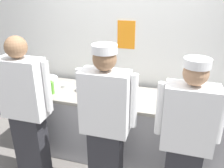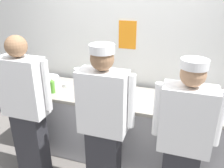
# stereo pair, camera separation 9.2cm
# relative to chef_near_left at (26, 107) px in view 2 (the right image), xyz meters

# --- Properties ---
(wall_back) EXTENTS (4.35, 0.11, 2.97)m
(wall_back) POSITION_rel_chef_near_left_xyz_m (0.86, 1.09, 0.59)
(wall_back) COLOR white
(wall_back) RESTS_ON ground
(prep_counter) EXTENTS (2.78, 0.69, 0.89)m
(prep_counter) POSITION_rel_chef_near_left_xyz_m (0.86, 0.62, -0.45)
(prep_counter) COLOR #B2B2B7
(prep_counter) RESTS_ON ground
(chef_near_left) EXTENTS (0.62, 0.24, 1.69)m
(chef_near_left) POSITION_rel_chef_near_left_xyz_m (0.00, 0.00, 0.00)
(chef_near_left) COLOR #2D2D33
(chef_near_left) RESTS_ON ground
(chef_center) EXTENTS (0.60, 0.24, 1.67)m
(chef_center) POSITION_rel_chef_near_left_xyz_m (0.91, -0.02, -0.00)
(chef_center) COLOR #2D2D33
(chef_center) RESTS_ON ground
(chef_far_right) EXTENTS (0.59, 0.24, 1.61)m
(chef_far_right) POSITION_rel_chef_near_left_xyz_m (1.68, -0.02, -0.04)
(chef_far_right) COLOR #2D2D33
(chef_far_right) RESTS_ON ground
(plate_stack_front) EXTENTS (0.21, 0.21, 0.06)m
(plate_stack_front) POSITION_rel_chef_near_left_xyz_m (0.85, 0.57, 0.02)
(plate_stack_front) COLOR white
(plate_stack_front) RESTS_ON prep_counter
(mixing_bowl_steel) EXTENTS (0.32, 0.32, 0.11)m
(mixing_bowl_steel) POSITION_rel_chef_near_left_xyz_m (-0.14, 0.65, 0.05)
(mixing_bowl_steel) COLOR #B7BABF
(mixing_bowl_steel) RESTS_ON prep_counter
(sheet_tray) EXTENTS (0.47, 0.41, 0.02)m
(sheet_tray) POSITION_rel_chef_near_left_xyz_m (1.81, 0.66, 0.00)
(sheet_tray) COLOR #B7BABF
(sheet_tray) RESTS_ON prep_counter
(squeeze_bottle_primary) EXTENTS (0.06, 0.06, 0.19)m
(squeeze_bottle_primary) POSITION_rel_chef_near_left_xyz_m (0.07, 0.44, 0.08)
(squeeze_bottle_primary) COLOR #56A333
(squeeze_bottle_primary) RESTS_ON prep_counter
(ramekin_green_sauce) EXTENTS (0.08, 0.08, 0.05)m
(ramekin_green_sauce) POSITION_rel_chef_near_left_xyz_m (0.36, 0.61, 0.02)
(ramekin_green_sauce) COLOR white
(ramekin_green_sauce) RESTS_ON prep_counter
(ramekin_orange_sauce) EXTENTS (0.10, 0.10, 0.04)m
(ramekin_orange_sauce) POSITION_rel_chef_near_left_xyz_m (0.14, 0.68, 0.01)
(ramekin_orange_sauce) COLOR white
(ramekin_orange_sauce) RESTS_ON prep_counter
(ramekin_red_sauce) EXTENTS (0.09, 0.09, 0.04)m
(ramekin_red_sauce) POSITION_rel_chef_near_left_xyz_m (0.63, 0.59, 0.01)
(ramekin_red_sauce) COLOR white
(ramekin_red_sauce) RESTS_ON prep_counter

